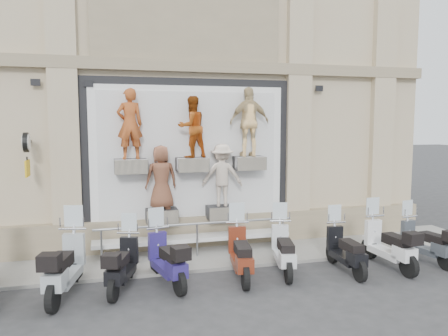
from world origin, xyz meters
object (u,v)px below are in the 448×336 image
Objects in this scene: scooter_h at (346,241)px; scooter_i at (389,235)px; scooter_c at (65,254)px; scooter_g at (284,240)px; scooter_j at (425,233)px; scooter_f at (241,243)px; scooter_e at (167,249)px; guard_rail at (197,241)px; scooter_d at (122,254)px; clock_sign_bracket at (27,149)px.

scooter_i is at bearing 2.36° from scooter_h.
scooter_g is (4.67, 0.11, -0.09)m from scooter_c.
scooter_h is (6.06, -0.20, -0.12)m from scooter_c.
scooter_j is (8.28, -0.11, -0.12)m from scooter_c.
scooter_c reaches higher than scooter_g.
scooter_i is (3.56, -0.25, 0.00)m from scooter_f.
scooter_c reaches higher than scooter_i.
scooter_g reaches higher than scooter_h.
scooter_g is 1.43m from scooter_h.
guard_rail is at bearing 44.03° from scooter_e.
scooter_g is at bearing 170.21° from scooter_i.
scooter_d reaches higher than scooter_j.
clock_sign_bracket is 3.52m from scooter_d.
clock_sign_bracket reaches higher than guard_rail.
scooter_i is at bearing -16.56° from scooter_e.
scooter_e is at bearing 14.61° from scooter_c.
scooter_f is 2.44m from scooter_h.
scooter_f is at bearing -162.59° from scooter_g.
scooter_c is 1.10m from scooter_d.
clock_sign_bracket is at bearing 126.40° from scooter_c.
scooter_d is 2.53m from scooter_f.
guard_rail is 4.96× the size of clock_sign_bracket.
scooter_g is at bearing -41.10° from guard_rail.
scooter_c is 6.06m from scooter_h.
scooter_e reaches higher than scooter_h.
guard_rail is 3.57m from scooter_h.
scooter_i is (7.18, -0.21, -0.06)m from scooter_c.
scooter_f is 1.00× the size of scooter_i.
scooter_h is (4.96, -0.26, -0.01)m from scooter_d.
scooter_d is 0.95× the size of scooter_e.
guard_rail is 2.85× the size of scooter_j.
scooter_j is at bearing -15.11° from scooter_e.
scooter_d is at bearing -140.88° from guard_rail.
clock_sign_bracket is at bearing 161.85° from scooter_i.
scooter_f is at bearing 169.47° from scooter_j.
scooter_c is (-2.97, -1.59, 0.38)m from guard_rail.
scooter_g is at bearing -19.17° from clock_sign_bracket.
scooter_j is (7.18, -0.18, -0.01)m from scooter_d.
scooter_g reaches higher than scooter_d.
scooter_h is at bearing -30.12° from guard_rail.
scooter_f is (2.53, -0.02, 0.05)m from scooter_d.
scooter_g reaches higher than guard_rail.
scooter_e is at bearing -122.67° from guard_rail.
scooter_i is at bearing -23.12° from guard_rail.
scooter_e is (2.94, -1.97, -2.03)m from clock_sign_bracket.
guard_rail is 2.81× the size of scooter_d.
clock_sign_bracket reaches higher than scooter_h.
scooter_e is 5.18m from scooter_i.
scooter_i is 1.10m from scooter_j.
scooter_e reaches higher than scooter_d.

